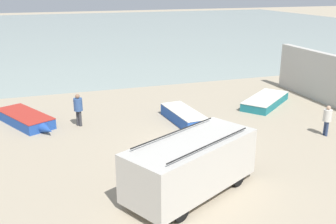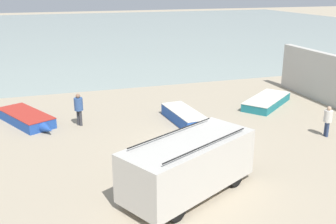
{
  "view_description": "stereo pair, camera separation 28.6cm",
  "coord_description": "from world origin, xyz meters",
  "px_view_note": "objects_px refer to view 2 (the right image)",
  "views": [
    {
      "loc": [
        -6.83,
        -16.14,
        7.52
      ],
      "look_at": [
        -0.4,
        2.69,
        1.0
      ],
      "focal_mm": 42.0,
      "sensor_mm": 36.0,
      "label": 1
    },
    {
      "loc": [
        -6.56,
        -16.23,
        7.52
      ],
      "look_at": [
        -0.4,
        2.69,
        1.0
      ],
      "focal_mm": 42.0,
      "sensor_mm": 36.0,
      "label": 2
    }
  ],
  "objects_px": {
    "fishing_rowboat_2": "(267,101)",
    "parked_van": "(189,164)",
    "fishing_rowboat_0": "(183,115)",
    "fishing_rowboat_1": "(27,118)",
    "fisherman_0": "(79,107)",
    "fisherman_1": "(328,118)"
  },
  "relations": [
    {
      "from": "fishing_rowboat_1",
      "to": "fishing_rowboat_2",
      "type": "bearing_deg",
      "value": 59.0
    },
    {
      "from": "fishing_rowboat_1",
      "to": "fisherman_1",
      "type": "xyz_separation_m",
      "value": [
        14.72,
        -6.83,
        0.67
      ]
    },
    {
      "from": "fisherman_1",
      "to": "fishing_rowboat_2",
      "type": "bearing_deg",
      "value": -81.94
    },
    {
      "from": "fishing_rowboat_0",
      "to": "parked_van",
      "type": "bearing_deg",
      "value": 157.01
    },
    {
      "from": "fishing_rowboat_0",
      "to": "fishing_rowboat_2",
      "type": "relative_size",
      "value": 0.94
    },
    {
      "from": "fishing_rowboat_2",
      "to": "parked_van",
      "type": "bearing_deg",
      "value": -172.63
    },
    {
      "from": "fishing_rowboat_1",
      "to": "fishing_rowboat_0",
      "type": "bearing_deg",
      "value": 47.88
    },
    {
      "from": "parked_van",
      "to": "fishing_rowboat_1",
      "type": "xyz_separation_m",
      "value": [
        -5.91,
        10.01,
        -0.87
      ]
    },
    {
      "from": "fishing_rowboat_1",
      "to": "fishing_rowboat_2",
      "type": "xyz_separation_m",
      "value": [
        14.79,
        -1.07,
        -0.03
      ]
    },
    {
      "from": "fisherman_0",
      "to": "fisherman_1",
      "type": "relative_size",
      "value": 1.12
    },
    {
      "from": "fishing_rowboat_0",
      "to": "fisherman_1",
      "type": "xyz_separation_m",
      "value": [
        6.24,
        -4.52,
        0.63
      ]
    },
    {
      "from": "fishing_rowboat_0",
      "to": "fishing_rowboat_2",
      "type": "height_order",
      "value": "fishing_rowboat_0"
    },
    {
      "from": "fisherman_0",
      "to": "fishing_rowboat_1",
      "type": "bearing_deg",
      "value": 118.91
    },
    {
      "from": "parked_van",
      "to": "fishing_rowboat_0",
      "type": "height_order",
      "value": "parked_van"
    },
    {
      "from": "fishing_rowboat_1",
      "to": "fisherman_1",
      "type": "relative_size",
      "value": 3.04
    },
    {
      "from": "fishing_rowboat_2",
      "to": "fisherman_0",
      "type": "xyz_separation_m",
      "value": [
        -12.01,
        -0.15,
        0.82
      ]
    },
    {
      "from": "parked_van",
      "to": "fishing_rowboat_2",
      "type": "xyz_separation_m",
      "value": [
        8.88,
        8.95,
        -0.91
      ]
    },
    {
      "from": "parked_van",
      "to": "fishing_rowboat_0",
      "type": "xyz_separation_m",
      "value": [
        2.56,
        7.7,
        -0.83
      ]
    },
    {
      "from": "fishing_rowboat_0",
      "to": "fishing_rowboat_1",
      "type": "bearing_deg",
      "value": 70.18
    },
    {
      "from": "fishing_rowboat_2",
      "to": "fisherman_1",
      "type": "relative_size",
      "value": 3.0
    },
    {
      "from": "fishing_rowboat_1",
      "to": "fishing_rowboat_2",
      "type": "distance_m",
      "value": 14.83
    },
    {
      "from": "parked_van",
      "to": "fishing_rowboat_1",
      "type": "distance_m",
      "value": 11.66
    }
  ]
}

